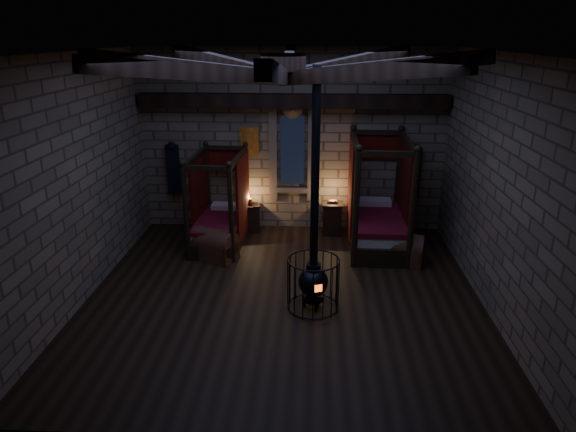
{
  "coord_description": "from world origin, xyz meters",
  "views": [
    {
      "loc": [
        0.5,
        -8.23,
        4.49
      ],
      "look_at": [
        0.05,
        0.6,
        1.31
      ],
      "focal_mm": 32.0,
      "sensor_mm": 36.0,
      "label": 1
    }
  ],
  "objects_px": {
    "trunk_left": "(215,246)",
    "trunk_right": "(401,250)",
    "stove": "(313,277)",
    "bed_right": "(377,220)",
    "bed_left": "(220,222)"
  },
  "relations": [
    {
      "from": "trunk_left",
      "to": "trunk_right",
      "type": "xyz_separation_m",
      "value": [
        3.85,
        -0.01,
        -0.0
      ]
    },
    {
      "from": "stove",
      "to": "trunk_right",
      "type": "bearing_deg",
      "value": 26.44
    },
    {
      "from": "bed_right",
      "to": "stove",
      "type": "distance_m",
      "value": 3.18
    },
    {
      "from": "trunk_left",
      "to": "stove",
      "type": "bearing_deg",
      "value": -19.51
    },
    {
      "from": "stove",
      "to": "bed_right",
      "type": "bearing_deg",
      "value": 43.29
    },
    {
      "from": "stove",
      "to": "bed_left",
      "type": "bearing_deg",
      "value": 105.55
    },
    {
      "from": "bed_right",
      "to": "trunk_left",
      "type": "relative_size",
      "value": 2.3
    },
    {
      "from": "bed_left",
      "to": "stove",
      "type": "distance_m",
      "value": 3.5
    },
    {
      "from": "trunk_left",
      "to": "trunk_right",
      "type": "distance_m",
      "value": 3.85
    },
    {
      "from": "trunk_right",
      "to": "stove",
      "type": "bearing_deg",
      "value": -117.71
    },
    {
      "from": "bed_left",
      "to": "trunk_right",
      "type": "height_order",
      "value": "bed_left"
    },
    {
      "from": "trunk_right",
      "to": "stove",
      "type": "height_order",
      "value": "stove"
    },
    {
      "from": "trunk_left",
      "to": "trunk_right",
      "type": "bearing_deg",
      "value": 23.75
    },
    {
      "from": "trunk_right",
      "to": "stove",
      "type": "distance_m",
      "value": 2.66
    },
    {
      "from": "bed_right",
      "to": "trunk_left",
      "type": "height_order",
      "value": "bed_right"
    }
  ]
}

